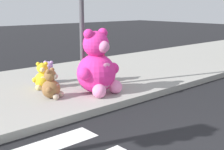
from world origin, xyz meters
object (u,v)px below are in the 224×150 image
at_px(plush_lavender, 49,74).
at_px(plush_brown, 52,86).
at_px(plush_teal, 85,70).
at_px(plush_pink_large, 97,68).
at_px(plush_yellow, 43,78).
at_px(sign_pole, 82,14).
at_px(plush_red, 100,70).

bearing_deg(plush_lavender, plush_brown, -116.75).
height_order(plush_teal, plush_brown, plush_brown).
bearing_deg(plush_pink_large, plush_yellow, 123.82).
bearing_deg(plush_yellow, plush_lavender, 46.05).
distance_m(sign_pole, plush_red, 1.57).
xyz_separation_m(plush_pink_large, plush_red, (0.68, 0.76, -0.28)).
bearing_deg(plush_brown, plush_teal, 32.57).
height_order(sign_pole, plush_lavender, sign_pole).
height_order(plush_teal, plush_lavender, plush_lavender).
bearing_deg(plush_red, sign_pole, -165.13).
distance_m(plush_pink_large, plush_red, 1.06).
height_order(plush_lavender, plush_yellow, plush_yellow).
distance_m(plush_pink_large, plush_brown, 1.07).
relative_size(sign_pole, plush_lavender, 5.71).
bearing_deg(sign_pole, plush_teal, 51.34).
bearing_deg(plush_brown, plush_lavender, 63.25).
height_order(plush_lavender, plush_brown, plush_brown).
distance_m(plush_red, plush_yellow, 1.47).
bearing_deg(plush_brown, plush_pink_large, -18.30).
distance_m(sign_pole, plush_pink_large, 1.28).
relative_size(plush_pink_large, plush_lavender, 2.53).
height_order(sign_pole, plush_pink_large, sign_pole).
bearing_deg(plush_teal, plush_pink_large, -115.23).
xyz_separation_m(plush_pink_large, plush_brown, (-0.97, 0.32, -0.31)).
bearing_deg(plush_yellow, plush_brown, -105.71).
height_order(sign_pole, plush_yellow, sign_pole).
xyz_separation_m(sign_pole, plush_yellow, (-0.78, 0.52, -1.45)).
relative_size(plush_lavender, plush_yellow, 0.89).
bearing_deg(plush_brown, plush_red, 15.07).
bearing_deg(sign_pole, plush_brown, -164.80).
bearing_deg(plush_teal, plush_brown, -147.43).
height_order(plush_pink_large, plush_yellow, plush_pink_large).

